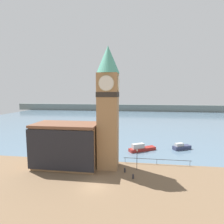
% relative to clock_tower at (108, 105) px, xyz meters
% --- Properties ---
extents(ground_plane, '(160.00, 160.00, 0.00)m').
position_rel_clock_tower_xyz_m(ground_plane, '(-1.06, -7.30, -12.22)').
color(ground_plane, brown).
extents(water, '(160.00, 120.00, 0.00)m').
position_rel_clock_tower_xyz_m(water, '(-1.06, 62.73, -12.22)').
color(water, slate).
rests_on(water, ground_plane).
extents(far_shoreline, '(180.00, 3.00, 5.00)m').
position_rel_clock_tower_xyz_m(far_shoreline, '(-1.06, 102.73, -9.72)').
color(far_shoreline, slate).
rests_on(far_shoreline, water).
extents(pier_railing, '(13.43, 0.08, 1.09)m').
position_rel_clock_tower_xyz_m(pier_railing, '(9.58, 2.48, -11.25)').
color(pier_railing, '#333338').
rests_on(pier_railing, ground_plane).
extents(clock_tower, '(4.32, 4.32, 23.03)m').
position_rel_clock_tower_xyz_m(clock_tower, '(0.00, 0.00, 0.00)').
color(clock_tower, '#9E754C').
rests_on(clock_tower, ground_plane).
extents(pier_building, '(12.51, 6.56, 8.56)m').
position_rel_clock_tower_xyz_m(pier_building, '(-8.19, -0.73, -7.92)').
color(pier_building, '#9E754C').
rests_on(pier_building, ground_plane).
extents(boat_near, '(6.94, 4.97, 1.92)m').
position_rel_clock_tower_xyz_m(boat_near, '(6.64, 10.34, -11.53)').
color(boat_near, maroon).
rests_on(boat_near, water).
extents(boat_far, '(4.91, 3.44, 1.70)m').
position_rel_clock_tower_xyz_m(boat_far, '(16.91, 12.83, -11.58)').
color(boat_far, '#333856').
rests_on(boat_far, water).
extents(mooring_bollard_near, '(0.32, 0.32, 0.84)m').
position_rel_clock_tower_xyz_m(mooring_bollard_near, '(3.36, -1.93, -11.76)').
color(mooring_bollard_near, '#2D2D33').
rests_on(mooring_bollard_near, ground_plane).
extents(mooring_bollard_far, '(0.35, 0.35, 0.80)m').
position_rel_clock_tower_xyz_m(mooring_bollard_far, '(4.91, -4.07, -11.79)').
color(mooring_bollard_far, '#2D2D33').
rests_on(mooring_bollard_far, ground_plane).
extents(lamp_post, '(0.32, 0.32, 3.91)m').
position_rel_clock_tower_xyz_m(lamp_post, '(5.55, -0.50, -9.49)').
color(lamp_post, black).
rests_on(lamp_post, ground_plane).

